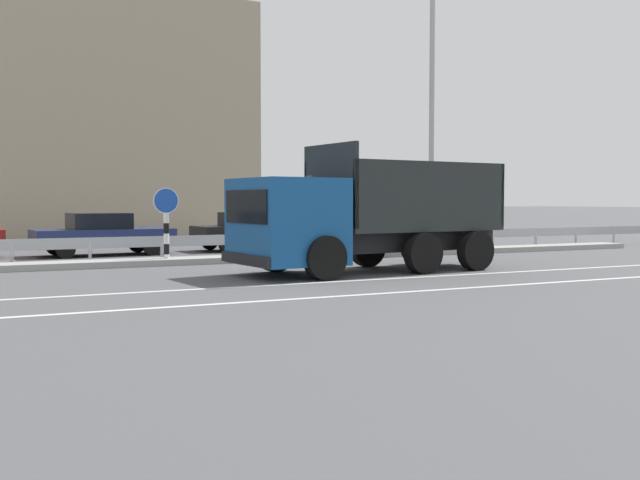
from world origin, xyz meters
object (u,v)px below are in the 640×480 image
parked_car_3 (102,234)px  median_road_sign (166,224)px  street_lamp_1 (435,87)px  dump_truck (342,225)px  parked_car_4 (250,231)px

parked_car_3 → median_road_sign: bearing=9.2°
parked_car_3 → street_lamp_1: bearing=61.6°
dump_truck → street_lamp_1: bearing=-59.0°
street_lamp_1 → parked_car_3: bearing=154.8°
street_lamp_1 → dump_truck: bearing=-143.7°
street_lamp_1 → parked_car_3: size_ratio=2.23×
parked_car_3 → parked_car_4: 5.39m
street_lamp_1 → parked_car_3: (-10.10, 4.76, -4.92)m
parked_car_4 → street_lamp_1: bearing=41.3°
median_road_sign → dump_truck: bearing=-53.4°
median_road_sign → street_lamp_1: size_ratio=0.21×
dump_truck → street_lamp_1: street_lamp_1 is taller
dump_truck → parked_car_4: bearing=-11.9°
parked_car_3 → parked_car_4: size_ratio=1.10×
median_road_sign → parked_car_3: (-1.00, 4.52, -0.45)m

